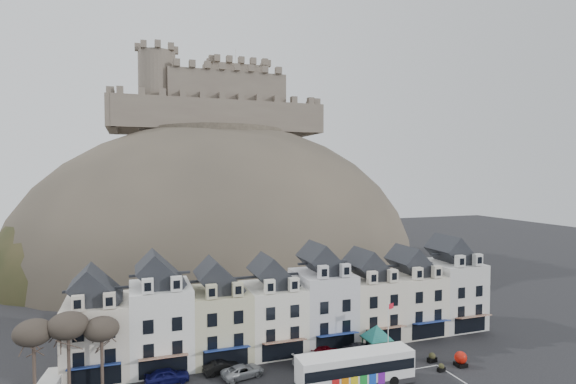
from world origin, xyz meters
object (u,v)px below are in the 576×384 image
object	(u,v)px
flagpole	(389,328)
bus_shelter	(377,332)
car_black	(222,367)
bus	(355,367)
red_buoy	(461,359)
car_navy	(167,376)
car_charcoal	(363,351)
car_silver	(243,371)
car_white	(314,359)
car_maroon	(324,350)

from	to	relation	value
flagpole	bus_shelter	bearing A→B (deg)	100.42
bus_shelter	car_black	bearing A→B (deg)	174.99
bus	red_buoy	size ratio (longest dim) A/B	7.24
bus	car_navy	size ratio (longest dim) A/B	2.71
car_black	car_charcoal	size ratio (longest dim) A/B	0.86
car_silver	car_charcoal	size ratio (longest dim) A/B	0.98
car_white	car_maroon	size ratio (longest dim) A/B	1.38
car_navy	car_black	size ratio (longest dim) A/B	1.13
flagpole	car_maroon	world-z (taller)	flagpole
bus_shelter	car_silver	world-z (taller)	bus_shelter
car_charcoal	car_navy	bearing A→B (deg)	102.10
car_silver	car_white	xyz separation A→B (m)	(8.42, 0.23, 0.06)
car_charcoal	red_buoy	bearing A→B (deg)	-107.27
car_white	car_maroon	xyz separation A→B (m)	(2.35, 2.27, -0.11)
car_navy	car_maroon	size ratio (longest dim) A/B	1.28
flagpole	car_white	distance (m)	9.39
flagpole	car_silver	xyz separation A→B (m)	(-16.90, 2.03, -3.41)
car_black	bus	bearing A→B (deg)	-130.09
red_buoy	flagpole	distance (m)	8.73
bus_shelter	car_charcoal	bearing A→B (deg)	172.89
car_navy	car_charcoal	size ratio (longest dim) A/B	0.97
car_silver	car_maroon	size ratio (longest dim) A/B	1.29
red_buoy	car_charcoal	world-z (taller)	red_buoy
car_navy	car_silver	xyz separation A→B (m)	(7.88, -1.28, -0.13)
red_buoy	flagpole	bearing A→B (deg)	153.64
bus	car_navy	xyz separation A→B (m)	(-18.48, 7.06, -1.16)
flagpole	car_white	bearing A→B (deg)	165.09
bus_shelter	car_charcoal	size ratio (longest dim) A/B	1.27
car_white	car_charcoal	xyz separation A→B (m)	(6.40, -0.01, 0.06)
bus_shelter	car_silver	size ratio (longest dim) A/B	1.30
flagpole	car_navy	distance (m)	25.21
bus_shelter	red_buoy	world-z (taller)	bus_shelter
car_maroon	bus	bearing A→B (deg)	160.61
car_silver	bus	bearing A→B (deg)	-130.98
flagpole	car_black	size ratio (longest dim) A/B	1.73
flagpole	red_buoy	bearing A→B (deg)	-26.36
car_navy	car_white	bearing A→B (deg)	-96.31
bus	car_white	xyz separation A→B (m)	(-2.18, 6.01, -1.23)
bus	bus_shelter	distance (m)	8.34
car_black	car_charcoal	world-z (taller)	car_charcoal
flagpole	car_charcoal	bearing A→B (deg)	132.70
car_silver	car_charcoal	bearing A→B (deg)	-101.53
bus	red_buoy	distance (m)	13.62
bus	car_black	world-z (taller)	bus
car_navy	car_maroon	world-z (taller)	car_navy
red_buoy	car_white	world-z (taller)	red_buoy
car_silver	flagpole	bearing A→B (deg)	-109.23
red_buoy	car_navy	world-z (taller)	red_buoy
car_navy	car_silver	world-z (taller)	car_navy
car_navy	car_maroon	bearing A→B (deg)	-88.88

